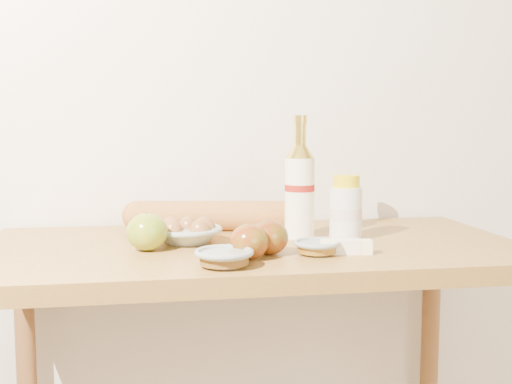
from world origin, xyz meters
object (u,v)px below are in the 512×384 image
at_px(bourbon_bottle, 300,188).
at_px(cream_bottle, 346,210).
at_px(egg_bowl, 187,233).
at_px(baguette, 211,216).
at_px(table, 254,296).

bearing_deg(bourbon_bottle, cream_bottle, -10.04).
xyz_separation_m(egg_bowl, baguette, (0.07, 0.15, 0.01)).
height_order(table, baguette, baguette).
bearing_deg(egg_bowl, bourbon_bottle, 4.17).
relative_size(bourbon_bottle, cream_bottle, 1.92).
xyz_separation_m(table, cream_bottle, (0.22, 0.01, 0.19)).
bearing_deg(table, egg_bowl, 168.20).
height_order(bourbon_bottle, baguette, bourbon_bottle).
bearing_deg(baguette, cream_bottle, -20.12).
bearing_deg(baguette, egg_bowl, -105.28).
relative_size(cream_bottle, baguette, 0.33).
xyz_separation_m(cream_bottle, egg_bowl, (-0.37, 0.02, -0.05)).
bearing_deg(egg_bowl, cream_bottle, -2.69).
xyz_separation_m(table, egg_bowl, (-0.15, 0.03, 0.15)).
relative_size(table, baguette, 2.64).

